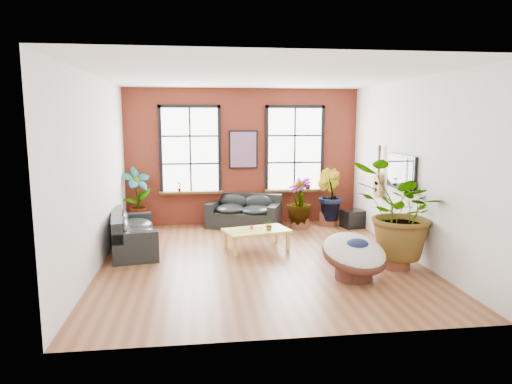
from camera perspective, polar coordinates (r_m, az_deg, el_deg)
room at (r=8.77m, az=0.38°, el=2.74°), size 6.04×6.54×3.54m
sofa_back at (r=11.62m, az=-1.46°, el=-2.56°), size 2.00×1.47×0.83m
sofa_left at (r=9.87m, az=-15.35°, el=-5.02°), size 1.19×2.16×0.81m
coffee_table at (r=9.62m, az=0.06°, el=-4.99°), size 1.48×1.08×0.51m
papasan_chair at (r=8.02m, az=12.20°, el=-7.66°), size 1.38×1.39×0.84m
poster at (r=11.76m, az=-1.60°, el=5.33°), size 0.74×0.06×0.98m
tv_wall_unit at (r=10.04m, az=16.86°, el=1.97°), size 0.13×1.86×1.20m
media_box at (r=11.84m, az=12.04°, el=-3.29°), size 0.62×0.56×0.44m
pot_back_left at (r=11.74m, az=-14.58°, el=-3.70°), size 0.50×0.50×0.36m
pot_back_right at (r=11.95m, az=9.04°, el=-3.36°), size 0.55×0.55×0.33m
pot_right_wall at (r=8.88m, az=17.06°, el=-7.81°), size 0.56×0.56×0.39m
pot_mid at (r=11.56m, az=5.41°, el=-3.64°), size 0.58×0.58×0.36m
floor_plant_back_left at (r=11.58m, az=-14.64°, el=-0.45°), size 0.90×0.83×1.42m
floor_plant_back_right at (r=11.84m, az=9.07°, el=-0.31°), size 0.82×0.90×1.32m
floor_plant_right_wall at (r=8.68m, az=17.49°, el=-2.36°), size 1.95×1.81×1.79m
floor_plant_mid at (r=11.43m, az=5.42°, el=-1.07°), size 0.88×0.88×1.15m
table_plant at (r=9.52m, az=1.69°, el=-4.13°), size 0.25×0.24×0.23m
sill_plant_left at (r=11.75m, az=-9.59°, el=0.72°), size 0.17×0.17×0.27m
sill_plant_right at (r=12.09m, az=6.49°, el=1.01°), size 0.19×0.19×0.27m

